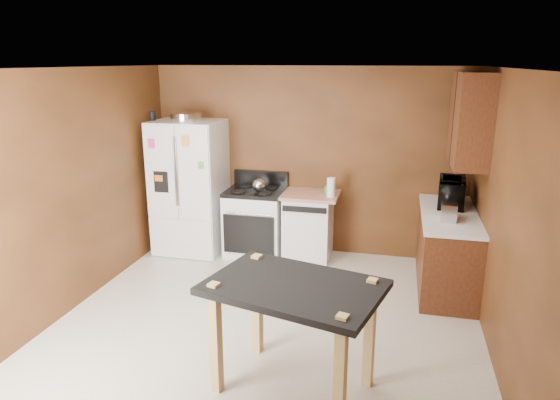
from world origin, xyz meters
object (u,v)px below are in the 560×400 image
at_px(paper_towel, 331,187).
at_px(roasting_pan, 186,117).
at_px(gas_range, 256,221).
at_px(green_canister, 328,190).
at_px(island, 294,300).
at_px(microwave, 452,193).
at_px(dishwasher, 308,225).
at_px(kettle, 259,185).
at_px(toaster, 449,211).
at_px(refrigerator, 190,187).
at_px(pen_cup, 152,116).

bearing_deg(paper_towel, roasting_pan, -179.78).
height_order(paper_towel, gas_range, paper_towel).
xyz_separation_m(roasting_pan, green_canister, (1.87, 0.14, -0.91)).
relative_size(gas_range, island, 0.74).
distance_m(microwave, dishwasher, 1.86).
bearing_deg(roasting_pan, dishwasher, 3.56).
height_order(roasting_pan, gas_range, roasting_pan).
height_order(microwave, island, microwave).
bearing_deg(dishwasher, gas_range, -178.06).
xyz_separation_m(kettle, green_canister, (0.89, 0.14, -0.05)).
xyz_separation_m(paper_towel, green_canister, (-0.06, 0.13, -0.07)).
bearing_deg(kettle, island, -68.79).
bearing_deg(microwave, toaster, 177.97).
xyz_separation_m(dishwasher, island, (0.39, -2.77, 0.33)).
height_order(microwave, refrigerator, refrigerator).
bearing_deg(microwave, kettle, 92.88).
bearing_deg(kettle, green_canister, 9.10).
bearing_deg(paper_towel, island, -88.13).
xyz_separation_m(toaster, microwave, (0.07, 0.58, 0.05)).
bearing_deg(microwave, green_canister, 86.25).
distance_m(roasting_pan, green_canister, 2.08).
bearing_deg(island, paper_towel, 91.87).
xyz_separation_m(gas_range, dishwasher, (0.72, 0.02, -0.01)).
bearing_deg(refrigerator, pen_cup, -169.77).
height_order(roasting_pan, microwave, roasting_pan).
xyz_separation_m(kettle, island, (1.03, -2.66, -0.21)).
relative_size(microwave, island, 0.36).
height_order(kettle, refrigerator, refrigerator).
distance_m(roasting_pan, island, 3.51).
height_order(refrigerator, dishwasher, refrigerator).
bearing_deg(toaster, roasting_pan, 172.38).
distance_m(microwave, island, 2.92).
bearing_deg(pen_cup, dishwasher, 4.55).
bearing_deg(toaster, pen_cup, 174.70).
relative_size(roasting_pan, paper_towel, 1.66).
relative_size(paper_towel, green_canister, 2.43).
bearing_deg(dishwasher, toaster, -24.84).
bearing_deg(island, dishwasher, 97.98).
relative_size(roasting_pan, island, 0.27).
relative_size(paper_towel, microwave, 0.45).
height_order(roasting_pan, pen_cup, pen_cup).
relative_size(roasting_pan, dishwasher, 0.46).
distance_m(green_canister, dishwasher, 0.55).
bearing_deg(island, roasting_pan, 126.99).
xyz_separation_m(green_canister, gas_range, (-0.96, -0.06, -0.48)).
bearing_deg(kettle, dishwasher, 9.41).
relative_size(dishwasher, island, 0.60).
height_order(toaster, refrigerator, refrigerator).
bearing_deg(paper_towel, gas_range, 176.13).
bearing_deg(pen_cup, green_canister, 4.95).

